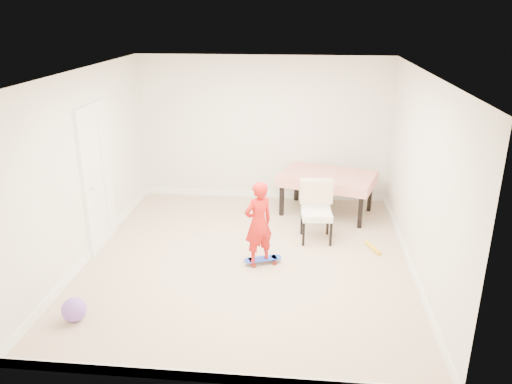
# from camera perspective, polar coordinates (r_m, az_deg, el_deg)

# --- Properties ---
(ground) EXTENTS (5.00, 5.00, 0.00)m
(ground) POSITION_cam_1_polar(r_m,az_deg,el_deg) (7.13, -0.97, -7.71)
(ground) COLOR tan
(ground) RESTS_ON ground
(ceiling) EXTENTS (4.50, 5.00, 0.04)m
(ceiling) POSITION_cam_1_polar(r_m,az_deg,el_deg) (6.35, -1.11, 13.33)
(ceiling) COLOR white
(ceiling) RESTS_ON wall_back
(wall_back) EXTENTS (4.50, 0.04, 2.60)m
(wall_back) POSITION_cam_1_polar(r_m,az_deg,el_deg) (9.00, 0.81, 7.14)
(wall_back) COLOR silver
(wall_back) RESTS_ON ground
(wall_front) EXTENTS (4.50, 0.04, 2.60)m
(wall_front) POSITION_cam_1_polar(r_m,az_deg,el_deg) (4.36, -4.86, -7.82)
(wall_front) COLOR silver
(wall_front) RESTS_ON ground
(wall_left) EXTENTS (0.04, 5.00, 2.60)m
(wall_left) POSITION_cam_1_polar(r_m,az_deg,el_deg) (7.22, -18.91, 2.69)
(wall_left) COLOR silver
(wall_left) RESTS_ON ground
(wall_right) EXTENTS (0.04, 5.00, 2.60)m
(wall_right) POSITION_cam_1_polar(r_m,az_deg,el_deg) (6.75, 18.14, 1.58)
(wall_right) COLOR silver
(wall_right) RESTS_ON ground
(door) EXTENTS (0.11, 0.94, 2.11)m
(door) POSITION_cam_1_polar(r_m,az_deg,el_deg) (7.56, -17.72, 1.40)
(door) COLOR white
(door) RESTS_ON ground
(baseboard_back) EXTENTS (4.50, 0.02, 0.12)m
(baseboard_back) POSITION_cam_1_polar(r_m,az_deg,el_deg) (9.37, 0.78, -0.25)
(baseboard_back) COLOR white
(baseboard_back) RESTS_ON ground
(baseboard_front) EXTENTS (4.50, 0.02, 0.12)m
(baseboard_front) POSITION_cam_1_polar(r_m,az_deg,el_deg) (5.05, -4.44, -20.38)
(baseboard_front) COLOR white
(baseboard_front) RESTS_ON ground
(baseboard_left) EXTENTS (0.02, 5.00, 0.12)m
(baseboard_left) POSITION_cam_1_polar(r_m,az_deg,el_deg) (7.67, -17.93, -6.16)
(baseboard_left) COLOR white
(baseboard_left) RESTS_ON ground
(baseboard_right) EXTENTS (0.02, 5.00, 0.12)m
(baseboard_right) POSITION_cam_1_polar(r_m,az_deg,el_deg) (7.22, 17.14, -7.78)
(baseboard_right) COLOR white
(baseboard_right) RESTS_ON ground
(dining_table) EXTENTS (1.75, 1.38, 0.72)m
(dining_table) POSITION_cam_1_polar(r_m,az_deg,el_deg) (8.63, 8.06, -0.18)
(dining_table) COLOR #B32009
(dining_table) RESTS_ON ground
(dining_chair) EXTENTS (0.55, 0.62, 0.92)m
(dining_chair) POSITION_cam_1_polar(r_m,az_deg,el_deg) (7.57, 6.94, -2.30)
(dining_chair) COLOR white
(dining_chair) RESTS_ON ground
(skateboard) EXTENTS (0.57, 0.37, 0.08)m
(skateboard) POSITION_cam_1_polar(r_m,az_deg,el_deg) (7.01, 0.78, -7.87)
(skateboard) COLOR blue
(skateboard) RESTS_ON ground
(child) EXTENTS (0.51, 0.48, 1.18)m
(child) POSITION_cam_1_polar(r_m,az_deg,el_deg) (6.74, 0.28, -3.85)
(child) COLOR red
(child) RESTS_ON ground
(balloon) EXTENTS (0.28, 0.28, 0.28)m
(balloon) POSITION_cam_1_polar(r_m,az_deg,el_deg) (6.16, -20.09, -12.51)
(balloon) COLOR #8554CB
(balloon) RESTS_ON ground
(foam_toy) EXTENTS (0.21, 0.39, 0.06)m
(foam_toy) POSITION_cam_1_polar(r_m,az_deg,el_deg) (7.59, 13.21, -6.22)
(foam_toy) COLOR gold
(foam_toy) RESTS_ON ground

